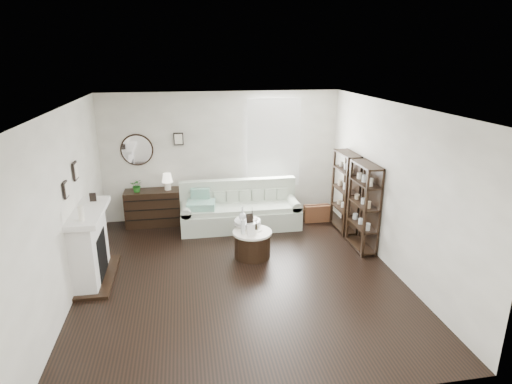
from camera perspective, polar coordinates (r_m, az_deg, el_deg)
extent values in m
plane|color=black|center=(7.07, -2.08, -10.99)|extent=(5.50, 5.50, 0.00)
plane|color=white|center=(6.23, -2.37, 11.31)|extent=(5.50, 5.50, 0.00)
plane|color=beige|center=(9.16, -4.51, 4.81)|extent=(5.00, 0.00, 5.00)
plane|color=beige|center=(4.05, 3.09, -12.76)|extent=(5.00, 0.00, 5.00)
plane|color=beige|center=(6.70, -23.94, -1.64)|extent=(0.00, 5.50, 5.50)
plane|color=beige|center=(7.27, 17.72, 0.53)|extent=(0.00, 5.50, 5.50)
cube|color=white|center=(9.25, 2.31, 6.57)|extent=(1.00, 0.02, 1.80)
cube|color=white|center=(9.19, 2.39, 6.49)|extent=(1.15, 0.02, 1.90)
cylinder|color=silver|center=(9.10, -15.60, 5.42)|extent=(0.60, 0.03, 0.60)
cube|color=black|center=(9.02, -10.30, 6.97)|extent=(0.20, 0.03, 0.26)
cube|color=white|center=(7.21, -21.29, -6.80)|extent=(0.34, 1.20, 1.10)
cube|color=black|center=(7.27, -20.92, -7.87)|extent=(0.30, 0.65, 0.70)
cube|color=white|center=(6.99, -21.41, -2.53)|extent=(0.44, 1.35, 0.08)
cube|color=black|center=(7.42, -20.21, -10.48)|extent=(0.50, 1.40, 0.05)
cylinder|color=white|center=(6.53, -22.29, -2.65)|extent=(0.08, 0.08, 0.22)
cube|color=black|center=(7.33, -20.92, -0.65)|extent=(0.10, 0.03, 0.14)
cube|color=black|center=(6.57, -24.06, 0.28)|extent=(0.03, 0.18, 0.24)
cube|color=black|center=(7.15, -22.97, 2.60)|extent=(0.03, 0.22, 0.28)
cube|color=black|center=(8.70, 11.82, 0.02)|extent=(0.30, 0.80, 1.60)
cylinder|color=#D0B58F|center=(8.57, 12.17, -2.27)|extent=(0.08, 0.08, 0.11)
cylinder|color=#D0B58F|center=(8.78, 11.58, -1.72)|extent=(0.08, 0.08, 0.11)
cylinder|color=#D0B58F|center=(9.00, 11.02, -1.20)|extent=(0.08, 0.08, 0.11)
cylinder|color=#D0B58F|center=(8.44, 12.35, 0.28)|extent=(0.08, 0.08, 0.11)
cylinder|color=#D0B58F|center=(8.66, 11.74, 0.77)|extent=(0.08, 0.08, 0.11)
cylinder|color=#D0B58F|center=(8.88, 11.17, 1.24)|extent=(0.08, 0.08, 0.11)
cylinder|color=#D0B58F|center=(8.33, 12.53, 2.90)|extent=(0.08, 0.08, 0.11)
cylinder|color=#D0B58F|center=(8.55, 11.91, 3.33)|extent=(0.08, 0.08, 0.11)
cylinder|color=#D0B58F|center=(8.78, 11.32, 3.74)|extent=(0.08, 0.08, 0.11)
cube|color=black|center=(7.92, 14.15, -1.94)|extent=(0.30, 0.80, 1.60)
cylinder|color=#D0B58F|center=(7.80, 14.58, -4.50)|extent=(0.08, 0.08, 0.11)
cylinder|color=#D0B58F|center=(8.01, 13.86, -3.84)|extent=(0.08, 0.08, 0.11)
cylinder|color=#D0B58F|center=(8.22, 13.19, -3.21)|extent=(0.08, 0.08, 0.11)
cylinder|color=#D0B58F|center=(7.66, 14.81, -1.73)|extent=(0.08, 0.08, 0.11)
cylinder|color=#D0B58F|center=(7.87, 14.08, -1.13)|extent=(0.08, 0.08, 0.11)
cylinder|color=#D0B58F|center=(8.09, 13.38, -0.57)|extent=(0.08, 0.08, 0.11)
cylinder|color=#D0B58F|center=(7.54, 15.05, 1.14)|extent=(0.08, 0.08, 0.11)
cylinder|color=#D0B58F|center=(7.75, 14.30, 1.66)|extent=(0.08, 0.08, 0.11)
cylinder|color=#D0B58F|center=(7.97, 13.59, 2.16)|extent=(0.08, 0.08, 0.11)
cube|color=beige|center=(8.82, -2.10, -3.53)|extent=(2.42, 0.84, 0.39)
cube|color=beige|center=(8.71, -2.10, -2.11)|extent=(2.09, 0.67, 0.09)
cube|color=beige|center=(8.99, -2.41, -0.57)|extent=(2.42, 0.19, 0.74)
cube|color=beige|center=(8.74, -9.28, -3.65)|extent=(0.20, 0.79, 0.48)
cube|color=beige|center=(9.00, 4.85, -2.81)|extent=(0.20, 0.79, 0.48)
cube|color=#258B6B|center=(8.59, -7.33, -1.71)|extent=(0.60, 0.52, 0.14)
cube|color=olive|center=(9.22, 8.09, -2.82)|extent=(0.55, 0.19, 0.36)
cube|color=black|center=(9.16, -13.56, -2.03)|extent=(1.12, 0.47, 0.75)
cube|color=black|center=(8.99, -13.56, -3.55)|extent=(1.07, 0.01, 0.02)
cube|color=black|center=(8.92, -13.66, -2.33)|extent=(1.07, 0.01, 0.02)
cube|color=black|center=(8.85, -13.76, -1.08)|extent=(1.07, 0.01, 0.01)
imported|color=#1F611B|center=(8.98, -15.58, 0.85)|extent=(0.27, 0.24, 0.27)
cylinder|color=black|center=(7.57, -0.49, -7.06)|extent=(0.63, 0.63, 0.44)
cylinder|color=white|center=(7.47, -0.50, -5.40)|extent=(0.69, 0.69, 0.04)
cylinder|color=silver|center=(7.69, -1.16, -3.87)|extent=(0.47, 0.47, 0.03)
cylinder|color=white|center=(7.71, -1.16, -4.16)|extent=(0.48, 0.48, 0.02)
cylinder|color=white|center=(7.80, -1.15, -5.86)|extent=(0.04, 0.04, 0.54)
cylinder|color=silver|center=(7.31, -1.73, -4.44)|extent=(0.07, 0.07, 0.32)
cube|color=white|center=(7.26, -0.65, -5.12)|extent=(0.16, 0.10, 0.19)
cube|color=black|center=(7.54, -0.87, -3.52)|extent=(0.13, 0.08, 0.16)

